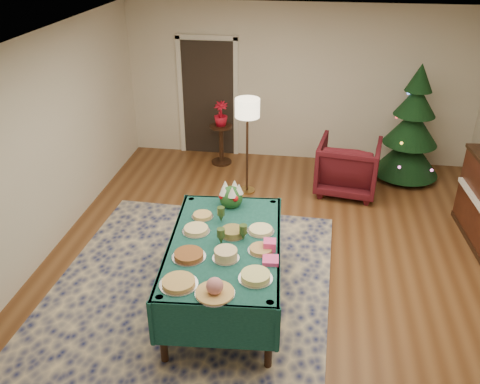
# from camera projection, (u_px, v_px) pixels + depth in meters

# --- Properties ---
(room_shell) EXTENTS (7.00, 7.00, 7.00)m
(room_shell) POSITION_uv_depth(u_px,v_px,m) (285.00, 172.00, 5.65)
(room_shell) COLOR #593319
(room_shell) RESTS_ON ground
(doorway) EXTENTS (1.08, 0.04, 2.16)m
(doorway) POSITION_uv_depth(u_px,v_px,m) (208.00, 95.00, 9.02)
(doorway) COLOR black
(doorway) RESTS_ON ground
(rug) EXTENTS (3.34, 4.30, 0.02)m
(rug) POSITION_uv_depth(u_px,v_px,m) (185.00, 301.00, 5.75)
(rug) COLOR #141B4B
(rug) RESTS_ON ground
(buffet_table) EXTENTS (1.36, 2.15, 0.80)m
(buffet_table) POSITION_uv_depth(u_px,v_px,m) (225.00, 255.00, 5.46)
(buffet_table) COLOR black
(buffet_table) RESTS_ON ground
(platter_0) EXTENTS (0.37, 0.37, 0.05)m
(platter_0) POSITION_uv_depth(u_px,v_px,m) (179.00, 283.00, 4.75)
(platter_0) COLOR silver
(platter_0) RESTS_ON buffet_table
(platter_1) EXTENTS (0.37, 0.37, 0.17)m
(platter_1) POSITION_uv_depth(u_px,v_px,m) (215.00, 288.00, 4.61)
(platter_1) COLOR silver
(platter_1) RESTS_ON buffet_table
(platter_2) EXTENTS (0.33, 0.33, 0.07)m
(platter_2) POSITION_uv_depth(u_px,v_px,m) (256.00, 276.00, 4.82)
(platter_2) COLOR silver
(platter_2) RESTS_ON buffet_table
(platter_3) EXTENTS (0.35, 0.35, 0.06)m
(platter_3) POSITION_uv_depth(u_px,v_px,m) (189.00, 255.00, 5.13)
(platter_3) COLOR silver
(platter_3) RESTS_ON buffet_table
(platter_4) EXTENTS (0.28, 0.28, 0.11)m
(platter_4) POSITION_uv_depth(u_px,v_px,m) (226.00, 255.00, 5.10)
(platter_4) COLOR silver
(platter_4) RESTS_ON buffet_table
(platter_5) EXTENTS (0.28, 0.28, 0.04)m
(platter_5) POSITION_uv_depth(u_px,v_px,m) (261.00, 250.00, 5.23)
(platter_5) COLOR silver
(platter_5) RESTS_ON buffet_table
(platter_6) EXTENTS (0.31, 0.31, 0.06)m
(platter_6) POSITION_uv_depth(u_px,v_px,m) (196.00, 230.00, 5.56)
(platter_6) COLOR silver
(platter_6) RESTS_ON buffet_table
(platter_7) EXTENTS (0.29, 0.29, 0.08)m
(platter_7) POSITION_uv_depth(u_px,v_px,m) (233.00, 232.00, 5.50)
(platter_7) COLOR silver
(platter_7) RESTS_ON buffet_table
(platter_8) EXTENTS (0.30, 0.30, 0.04)m
(platter_8) POSITION_uv_depth(u_px,v_px,m) (261.00, 230.00, 5.56)
(platter_8) COLOR silver
(platter_8) RESTS_ON buffet_table
(platter_9) EXTENTS (0.25, 0.25, 0.04)m
(platter_9) POSITION_uv_depth(u_px,v_px,m) (202.00, 216.00, 5.84)
(platter_9) COLOR silver
(platter_9) RESTS_ON buffet_table
(goblet_0) EXTENTS (0.09, 0.09, 0.19)m
(goblet_0) POSITION_uv_depth(u_px,v_px,m) (221.00, 214.00, 5.71)
(goblet_0) COLOR #2D471E
(goblet_0) RESTS_ON buffet_table
(goblet_1) EXTENTS (0.09, 0.09, 0.19)m
(goblet_1) POSITION_uv_depth(u_px,v_px,m) (243.00, 232.00, 5.38)
(goblet_1) COLOR #2D471E
(goblet_1) RESTS_ON buffet_table
(goblet_2) EXTENTS (0.09, 0.09, 0.19)m
(goblet_2) POSITION_uv_depth(u_px,v_px,m) (221.00, 236.00, 5.32)
(goblet_2) COLOR #2D471E
(goblet_2) RESTS_ON buffet_table
(napkin_stack) EXTENTS (0.17, 0.17, 0.04)m
(napkin_stack) POSITION_uv_depth(u_px,v_px,m) (271.00, 260.00, 5.07)
(napkin_stack) COLOR #FA4594
(napkin_stack) RESTS_ON buffet_table
(gift_box) EXTENTS (0.14, 0.14, 0.11)m
(gift_box) POSITION_uv_depth(u_px,v_px,m) (270.00, 245.00, 5.25)
(gift_box) COLOR #F94593
(gift_box) RESTS_ON buffet_table
(centerpiece) EXTENTS (0.29, 0.29, 0.33)m
(centerpiece) POSITION_uv_depth(u_px,v_px,m) (231.00, 195.00, 6.03)
(centerpiece) COLOR #1E4C1E
(centerpiece) RESTS_ON buffet_table
(armchair) EXTENTS (1.04, 0.99, 0.94)m
(armchair) POSITION_uv_depth(u_px,v_px,m) (348.00, 164.00, 7.92)
(armchair) COLOR #490F17
(armchair) RESTS_ON ground
(floor_lamp) EXTENTS (0.37, 0.37, 1.53)m
(floor_lamp) POSITION_uv_depth(u_px,v_px,m) (247.00, 114.00, 7.53)
(floor_lamp) COLOR #A57F3F
(floor_lamp) RESTS_ON ground
(side_table) EXTENTS (0.39, 0.39, 0.70)m
(side_table) POSITION_uv_depth(u_px,v_px,m) (221.00, 145.00, 8.94)
(side_table) COLOR black
(side_table) RESTS_ON ground
(potted_plant) EXTENTS (0.24, 0.43, 0.24)m
(potted_plant) POSITION_uv_depth(u_px,v_px,m) (221.00, 119.00, 8.71)
(potted_plant) COLOR #B20C1F
(potted_plant) RESTS_ON side_table
(christmas_tree) EXTENTS (1.19, 1.19, 1.93)m
(christmas_tree) POSITION_uv_depth(u_px,v_px,m) (412.00, 129.00, 8.16)
(christmas_tree) COLOR black
(christmas_tree) RESTS_ON ground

